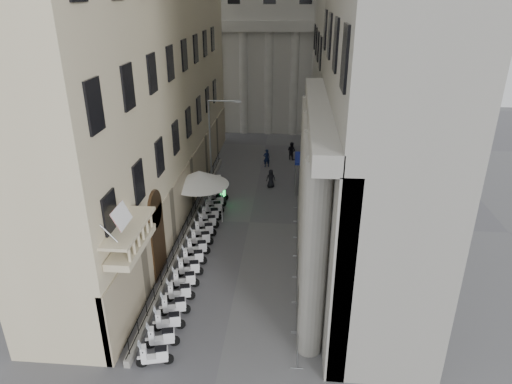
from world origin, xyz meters
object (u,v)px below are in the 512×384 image
security_tent (203,180)px  pedestrian_a (267,158)px  pedestrian_b (291,151)px  info_kiosk (221,193)px  street_lamp (214,140)px  scooter_0 (156,365)px

security_tent → pedestrian_a: security_tent is taller
pedestrian_a → pedestrian_b: (2.45, 2.42, 0.03)m
pedestrian_a → security_tent: bearing=52.2°
security_tent → pedestrian_b: 15.42m
security_tent → info_kiosk: size_ratio=2.25×
info_kiosk → pedestrian_b: size_ratio=1.07×
security_tent → street_lamp: (0.21, 4.03, 1.87)m
scooter_0 → pedestrian_b: pedestrian_b is taller
security_tent → pedestrian_b: bearing=64.4°
info_kiosk → pedestrian_b: (5.62, 11.53, -0.07)m
scooter_0 → street_lamp: (-0.40, 19.72, 4.95)m
scooter_0 → pedestrian_b: bearing=-25.6°
street_lamp → info_kiosk: (0.78, -1.79, -3.93)m
pedestrian_a → info_kiosk: bearing=53.1°
scooter_0 → info_kiosk: size_ratio=0.74×
security_tent → street_lamp: street_lamp is taller
scooter_0 → pedestrian_a: size_ratio=0.82×
street_lamp → info_kiosk: 4.39m
street_lamp → info_kiosk: street_lamp is taller
scooter_0 → security_tent: bearing=-11.9°
info_kiosk → pedestrian_b: 12.83m
scooter_0 → pedestrian_a: bearing=-21.6°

